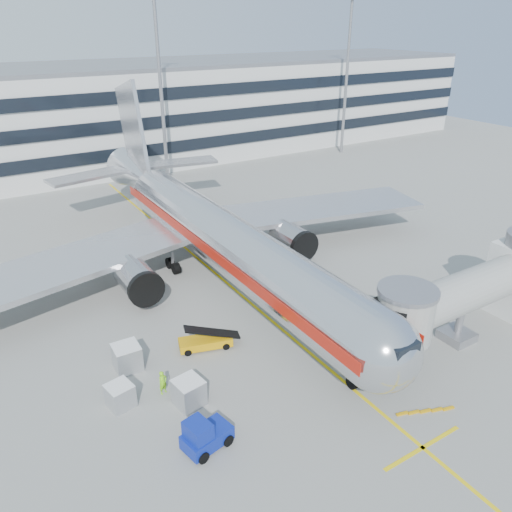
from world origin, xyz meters
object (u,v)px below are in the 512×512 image
cargo_container_left (120,395)px  baggage_tug (204,436)px  belt_loader (205,341)px  ramp_worker (163,382)px  cargo_container_right (127,357)px  main_jet (212,231)px  cargo_container_front (189,392)px

cargo_container_left → baggage_tug: bearing=-63.4°
belt_loader → ramp_worker: belt_loader is taller
cargo_container_left → cargo_container_right: 3.74m
main_jet → belt_loader: (-6.17, -10.58, -3.68)m
main_jet → ramp_worker: main_jet is taller
belt_loader → baggage_tug: 9.63m
main_jet → cargo_container_right: size_ratio=27.31×
belt_loader → ramp_worker: size_ratio=2.49×
main_jet → cargo_container_left: (-13.46, -13.29, -3.44)m
main_jet → cargo_container_left: 19.23m
baggage_tug → cargo_container_left: (-2.94, 5.87, -0.11)m
baggage_tug → ramp_worker: baggage_tug is taller
belt_loader → cargo_container_right: bearing=173.4°
belt_loader → cargo_container_left: belt_loader is taller
baggage_tug → main_jet: bearing=61.2°
main_jet → ramp_worker: (-10.73, -13.60, -3.39)m
main_jet → baggage_tug: main_jet is taller
baggage_tug → cargo_container_front: bearing=78.1°
belt_loader → ramp_worker: bearing=-146.6°
cargo_container_right → ramp_worker: bearing=-73.1°
belt_loader → baggage_tug: bearing=-116.9°
main_jet → cargo_container_front: (-9.73, -15.40, -3.34)m
cargo_container_front → ramp_worker: bearing=119.1°
belt_loader → cargo_container_left: bearing=-159.6°
cargo_container_right → main_jet: bearing=39.9°
belt_loader → cargo_container_left: size_ratio=2.40×
baggage_tug → cargo_container_left: 6.56m
baggage_tug → ramp_worker: (-0.21, 5.56, -0.07)m
cargo_container_left → main_jet: bearing=44.6°
baggage_tug → ramp_worker: bearing=92.2°
baggage_tug → cargo_container_front: 3.85m
cargo_container_left → cargo_container_right: (1.61, 3.37, 0.14)m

